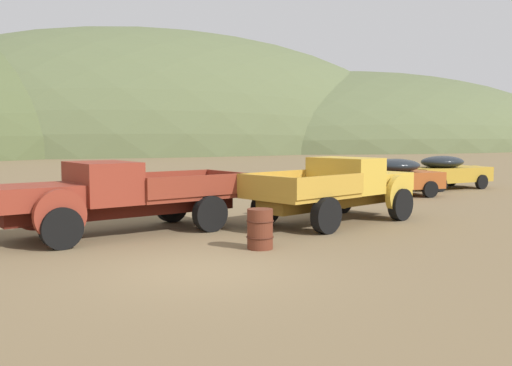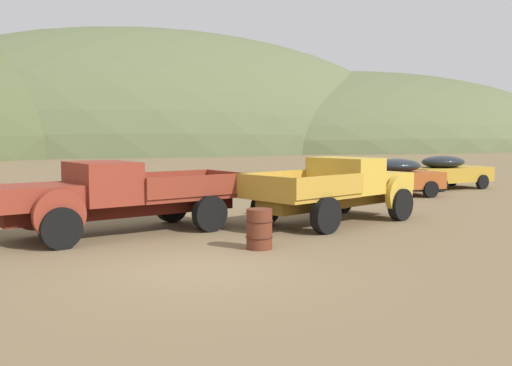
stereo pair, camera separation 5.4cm
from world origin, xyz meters
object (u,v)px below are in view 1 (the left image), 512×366
(oil_drum_foreground, at_px, (260,229))
(truck_rust_red, at_px, (108,196))
(truck_faded_yellow, at_px, (344,188))
(car_oxide_orange, at_px, (387,177))
(car_mustard, at_px, (448,171))

(oil_drum_foreground, bearing_deg, truck_rust_red, 122.67)
(truck_faded_yellow, xyz_separation_m, oil_drum_foreground, (-4.46, -2.17, -0.54))
(truck_rust_red, bearing_deg, truck_faded_yellow, 164.98)
(truck_faded_yellow, bearing_deg, car_oxide_orange, 24.15)
(truck_rust_red, xyz_separation_m, car_mustard, (17.84, 3.61, -0.19))
(truck_faded_yellow, distance_m, oil_drum_foreground, 4.99)
(car_mustard, bearing_deg, car_oxide_orange, -164.65)
(oil_drum_foreground, bearing_deg, car_mustard, 24.65)
(truck_rust_red, distance_m, car_mustard, 18.20)
(car_oxide_orange, relative_size, oil_drum_foreground, 5.21)
(car_oxide_orange, xyz_separation_m, oil_drum_foreground, (-10.53, -6.22, -0.36))
(truck_faded_yellow, xyz_separation_m, car_oxide_orange, (6.06, 4.05, -0.17))
(truck_rust_red, xyz_separation_m, car_oxide_orange, (12.80, 2.68, -0.19))
(car_oxide_orange, distance_m, oil_drum_foreground, 12.23)
(car_mustard, bearing_deg, oil_drum_foreground, -150.37)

